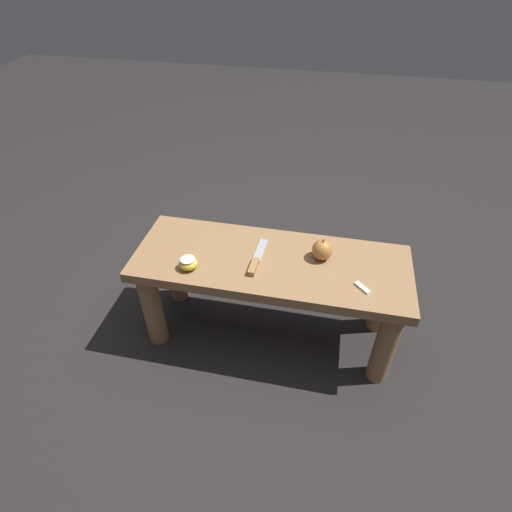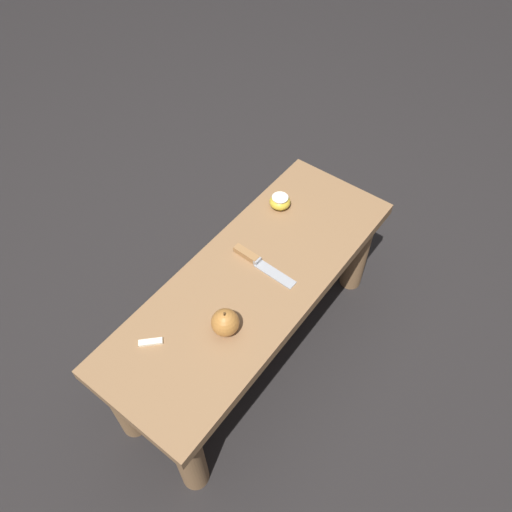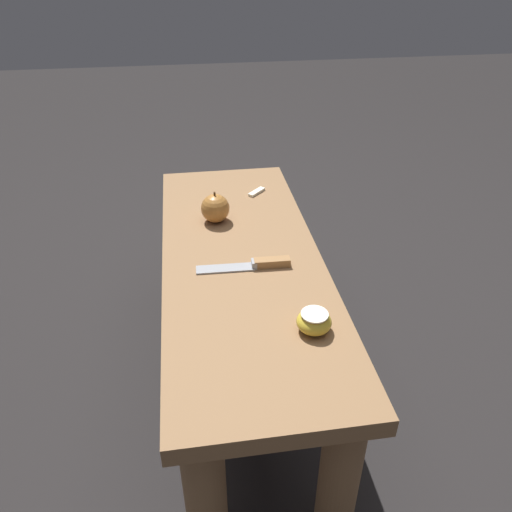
{
  "view_description": "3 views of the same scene",
  "coord_description": "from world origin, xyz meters",
  "px_view_note": "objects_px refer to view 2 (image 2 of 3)",
  "views": [
    {
      "loc": [
        -0.17,
        1.11,
        1.38
      ],
      "look_at": [
        0.05,
        0.03,
        0.44
      ],
      "focal_mm": 28.0,
      "sensor_mm": 36.0,
      "label": 1
    },
    {
      "loc": [
        -0.67,
        -0.52,
        1.59
      ],
      "look_at": [
        0.05,
        0.03,
        0.44
      ],
      "focal_mm": 35.0,
      "sensor_mm": 36.0,
      "label": 2
    },
    {
      "loc": [
        0.99,
        -0.12,
        1.07
      ],
      "look_at": [
        0.05,
        0.03,
        0.44
      ],
      "focal_mm": 35.0,
      "sensor_mm": 36.0,
      "label": 3
    }
  ],
  "objects_px": {
    "wooden_bench": "(253,297)",
    "apple_whole": "(225,322)",
    "knife": "(255,260)",
    "apple_cut": "(280,202)"
  },
  "relations": [
    {
      "from": "apple_cut",
      "to": "wooden_bench",
      "type": "bearing_deg",
      "value": -159.53
    },
    {
      "from": "apple_whole",
      "to": "apple_cut",
      "type": "relative_size",
      "value": 1.25
    },
    {
      "from": "wooden_bench",
      "to": "apple_whole",
      "type": "bearing_deg",
      "value": -165.4
    },
    {
      "from": "knife",
      "to": "apple_cut",
      "type": "height_order",
      "value": "apple_cut"
    },
    {
      "from": "knife",
      "to": "apple_whole",
      "type": "height_order",
      "value": "apple_whole"
    },
    {
      "from": "knife",
      "to": "apple_cut",
      "type": "distance_m",
      "value": 0.24
    },
    {
      "from": "wooden_bench",
      "to": "apple_whole",
      "type": "height_order",
      "value": "apple_whole"
    },
    {
      "from": "wooden_bench",
      "to": "apple_cut",
      "type": "height_order",
      "value": "apple_cut"
    },
    {
      "from": "apple_whole",
      "to": "apple_cut",
      "type": "distance_m",
      "value": 0.49
    },
    {
      "from": "apple_whole",
      "to": "knife",
      "type": "bearing_deg",
      "value": 18.55
    }
  ]
}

